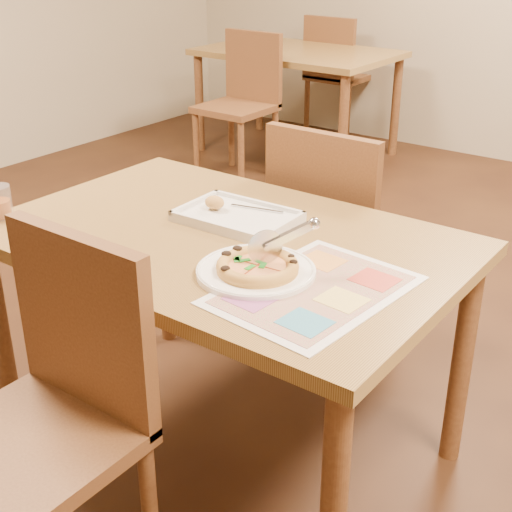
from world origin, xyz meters
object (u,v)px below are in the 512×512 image
Objects in this scene: bg_table at (298,63)px; menu at (314,290)px; bg_chair_far at (334,63)px; appetizer_tray at (236,217)px; bg_chair_near at (245,87)px; chair_near at (57,383)px; pizza_cutter at (281,239)px; dining_table at (224,263)px; plate at (256,272)px; chair_far at (333,221)px; pizza at (258,267)px.

menu is (1.98, -2.93, 0.09)m from bg_table.
appetizer_tray is (1.56, -3.20, 0.17)m from bg_chair_far.
bg_chair_near is 1.10m from bg_chair_far.
chair_near reaches higher than pizza_cutter.
dining_table is at bearing -53.95° from bg_chair_near.
bg_table is at bearing 121.69° from plate.
chair_far is 2.32× the size of pizza.
menu is at bearing -49.66° from bg_chair_near.
pizza is (1.83, -2.95, 0.11)m from bg_table.
pizza_cutter reaches higher than plate.
plate is 0.62× the size of menu.
chair_far is 0.81m from pizza.
chair_far reaches higher than dining_table.
plate is (1.82, -2.34, 0.16)m from bg_chair_near.
bg_chair_near reaches higher than appetizer_tray.
plate is 0.10m from pizza_cutter.
bg_chair_near is at bearing -44.94° from chair_far.
pizza_cutter is (1.86, -3.40, 0.24)m from bg_chair_far.
pizza is at bearing -43.63° from appetizer_tray.
pizza is (1.83, -2.35, 0.18)m from bg_chair_near.
bg_table is 3.54m from menu.
pizza_cutter is at bearing 110.36° from chair_far.
bg_chair_near and bg_chair_far have the same top height.
plate is 2.02× the size of pizza_cutter.
chair_far is 0.79m from plate.
dining_table is at bearing 146.64° from plate.
chair_near is 0.62m from pizza_cutter.
bg_chair_far is (0.00, 1.10, 0.00)m from bg_chair_near.
menu is at bearing 51.26° from chair_near.
plate is (0.22, 0.46, 0.16)m from chair_near.
dining_table and bg_table have the same top height.
bg_chair_near is 2.97m from plate.
menu is at bearing -69.36° from pizza_cutter.
chair_near is at bearing 112.29° from bg_chair_far.
bg_chair_near is 2.32× the size of pizza.
chair_near is 4.22m from bg_chair_far.
pizza_cutter is 0.15m from menu.
pizza_cutter is at bearing 164.61° from menu.
dining_table is 2.72m from bg_chair_near.
chair_near reaches higher than appetizer_tray.
bg_chair_far is at bearing 112.29° from chair_near.
menu is (0.38, 0.47, 0.16)m from chair_near.
plate is 0.16m from menu.
dining_table is 3.22m from bg_table.
appetizer_tray is (-0.04, -0.50, 0.17)m from chair_far.
appetizer_tray reaches higher than menu.
chair_near reaches higher than plate.
pizza_cutter is at bearing -34.04° from appetizer_tray.
pizza is at bearing -52.12° from bg_chair_near.
bg_table is at bearing 90.00° from bg_chair_near.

